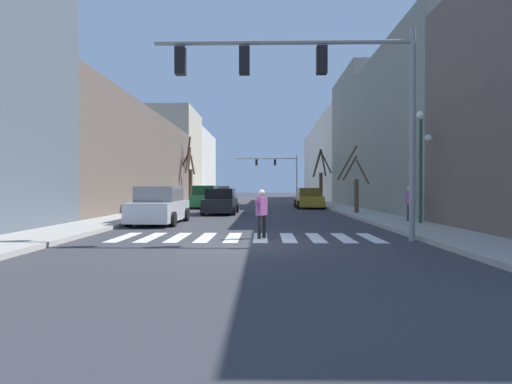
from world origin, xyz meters
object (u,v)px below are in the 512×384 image
at_px(traffic_signal_far, 278,167).
at_px(pedestrian_crossing_street, 138,197).
at_px(car_parked_right_near, 205,198).
at_px(street_tree_right_far, 189,173).
at_px(street_tree_right_near, 355,185).
at_px(car_parked_left_far, 223,195).
at_px(street_lamp_right_corner, 421,144).
at_px(street_tree_left_far, 321,177).
at_px(pedestrian_on_left_sidewalk, 410,200).
at_px(car_parked_left_near, 221,202).
at_px(pedestrian_waiting_at_curb, 262,210).
at_px(car_driving_toward_lane, 309,199).
at_px(car_parked_right_far, 160,206).
at_px(traffic_signal_near, 316,82).

relative_size(traffic_signal_far, pedestrian_crossing_street, 5.55).
bearing_deg(car_parked_right_near, traffic_signal_far, -15.90).
height_order(car_parked_right_near, street_tree_right_far, street_tree_right_far).
xyz_separation_m(pedestrian_crossing_street, street_tree_right_near, (12.78, 0.59, 0.74)).
bearing_deg(car_parked_left_far, street_lamp_right_corner, -158.78).
xyz_separation_m(street_lamp_right_corner, street_tree_left_far, (-0.87, 23.19, -0.75)).
distance_m(pedestrian_on_left_sidewalk, street_tree_right_far, 26.57).
xyz_separation_m(car_parked_left_far, street_tree_right_near, (10.15, -22.14, 0.97)).
relative_size(car_parked_left_near, street_tree_right_far, 0.68).
distance_m(street_tree_left_far, street_tree_right_near, 16.26).
bearing_deg(pedestrian_crossing_street, pedestrian_waiting_at_curb, -43.87).
xyz_separation_m(pedestrian_waiting_at_curb, street_tree_right_near, (5.48, 10.96, 0.87)).
bearing_deg(street_tree_right_near, traffic_signal_far, 96.42).
bearing_deg(street_tree_right_near, street_tree_left_far, 89.00).
bearing_deg(street_tree_right_near, car_driving_toward_lane, 102.58).
bearing_deg(car_parked_left_near, street_lamp_right_corner, 49.04).
distance_m(car_parked_right_far, street_tree_left_far, 24.44).
bearing_deg(pedestrian_crossing_street, traffic_signal_near, -39.75).
bearing_deg(car_parked_left_near, pedestrian_waiting_at_curb, 12.26).
xyz_separation_m(traffic_signal_near, car_parked_left_near, (-4.27, 12.62, -4.11)).
bearing_deg(street_tree_left_far, street_tree_right_near, -91.00).
relative_size(pedestrian_on_left_sidewalk, street_tree_left_far, 0.29).
relative_size(car_parked_right_far, street_tree_right_near, 1.16).
relative_size(car_parked_right_far, pedestrian_waiting_at_curb, 2.95).
xyz_separation_m(traffic_signal_far, street_tree_right_near, (3.52, -31.26, -2.70)).
distance_m(traffic_signal_near, car_driving_toward_lane, 20.21).
bearing_deg(pedestrian_crossing_street, street_tree_right_near, 13.64).
height_order(traffic_signal_near, pedestrian_waiting_at_curb, traffic_signal_near).
relative_size(traffic_signal_near, car_parked_right_near, 1.84).
height_order(car_parked_left_far, street_tree_left_far, street_tree_left_far).
bearing_deg(car_parked_right_near, car_parked_left_near, -163.85).
height_order(traffic_signal_far, pedestrian_on_left_sidewalk, traffic_signal_far).
relative_size(car_driving_toward_lane, street_tree_right_far, 0.71).
height_order(traffic_signal_far, car_parked_left_near, traffic_signal_far).
distance_m(traffic_signal_near, street_tree_left_far, 28.17).
bearing_deg(pedestrian_on_left_sidewalk, car_parked_right_far, -94.77).
height_order(traffic_signal_far, car_parked_left_far, traffic_signal_far).
xyz_separation_m(car_driving_toward_lane, street_tree_right_far, (-11.14, 8.36, 2.35)).
bearing_deg(pedestrian_waiting_at_curb, street_lamp_right_corner, 156.70).
bearing_deg(pedestrian_on_left_sidewalk, car_parked_left_near, -131.42).
distance_m(traffic_signal_far, street_tree_right_near, 31.58).
height_order(car_parked_right_far, street_tree_left_far, street_tree_left_far).
bearing_deg(car_parked_left_far, car_driving_toward_lane, -149.24).
distance_m(car_parked_left_far, pedestrian_on_left_sidewalk, 30.28).
relative_size(traffic_signal_far, car_parked_left_far, 2.01).
distance_m(car_parked_left_near, pedestrian_waiting_at_curb, 12.31).
bearing_deg(street_tree_left_far, traffic_signal_near, -98.42).
bearing_deg(street_lamp_right_corner, car_parked_left_near, 139.04).
xyz_separation_m(car_parked_right_near, street_tree_left_far, (10.41, 8.16, 1.87)).
relative_size(street_lamp_right_corner, car_parked_right_far, 1.01).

